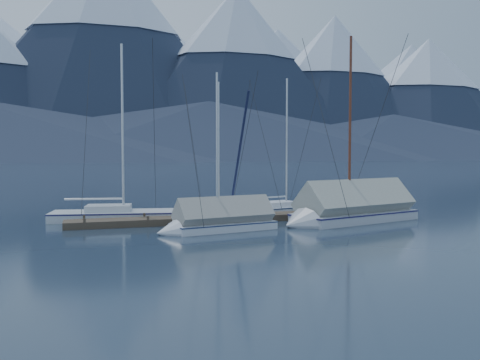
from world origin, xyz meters
name	(u,v)px	position (x,y,z in m)	size (l,w,h in m)	color
ground	(252,226)	(0.00, 0.00, 0.00)	(1000.00, 1000.00, 0.00)	#152130
mountain_range	(95,79)	(4.12, 370.45, 58.65)	(877.00, 584.00, 150.50)	#475675
dock	(240,219)	(0.00, 2.00, 0.11)	(18.00, 1.50, 0.54)	#382D23
mooring_posts	(231,215)	(-0.50, 2.00, 0.35)	(15.12, 1.52, 0.35)	#382D23
sailboat_open_left	(134,217)	(-5.39, 4.10, 0.18)	(8.13, 3.72, 10.41)	silver
sailboat_open_mid	(226,212)	(0.00, 4.72, 0.15)	(6.61, 2.82, 8.52)	white
sailboat_open_right	(292,210)	(4.30, 4.86, 0.16)	(7.03, 3.69, 8.95)	silver
sailboat_covered_near	(347,212)	(5.20, -0.20, 0.54)	(8.67, 4.65, 10.79)	silver
sailboat_covered_far	(215,223)	(-2.20, -1.06, 0.40)	(5.98, 2.80, 8.09)	silver
person	(348,197)	(6.48, 1.93, 1.13)	(0.58, 0.38, 1.58)	black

